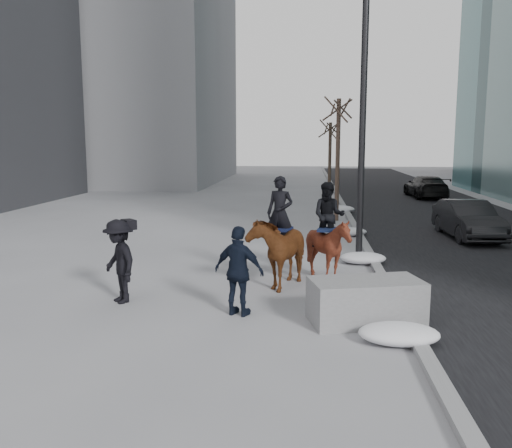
# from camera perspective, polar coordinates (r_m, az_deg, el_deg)

# --- Properties ---
(ground) EXTENTS (120.00, 120.00, 0.00)m
(ground) POSITION_cam_1_polar(r_m,az_deg,el_deg) (11.38, -0.57, -8.42)
(ground) COLOR gray
(ground) RESTS_ON ground
(road) EXTENTS (8.00, 90.00, 0.01)m
(road) POSITION_cam_1_polar(r_m,az_deg,el_deg) (21.88, 20.86, -0.60)
(road) COLOR black
(road) RESTS_ON ground
(curb) EXTENTS (0.25, 90.00, 0.12)m
(curb) POSITION_cam_1_polar(r_m,az_deg,el_deg) (21.15, 10.37, -0.32)
(curb) COLOR gray
(curb) RESTS_ON ground
(planter) EXTENTS (2.23, 1.49, 0.82)m
(planter) POSITION_cam_1_polar(r_m,az_deg,el_deg) (10.37, 11.48, -7.98)
(planter) COLOR gray
(planter) RESTS_ON ground
(car_near) EXTENTS (1.62, 4.04, 1.31)m
(car_near) POSITION_cam_1_polar(r_m,az_deg,el_deg) (20.10, 21.41, 0.44)
(car_near) COLOR black
(car_near) RESTS_ON ground
(car_far) EXTENTS (2.03, 4.60, 1.31)m
(car_far) POSITION_cam_1_polar(r_m,az_deg,el_deg) (33.49, 17.45, 3.78)
(car_far) COLOR black
(car_far) RESTS_ON ground
(tree_near) EXTENTS (1.20, 1.20, 5.62)m
(tree_near) POSITION_cam_1_polar(r_m,az_deg,el_deg) (22.96, 8.60, 7.33)
(tree_near) COLOR #3D2C24
(tree_near) RESTS_ON ground
(tree_far) EXTENTS (1.20, 1.20, 4.82)m
(tree_far) POSITION_cam_1_polar(r_m,az_deg,el_deg) (30.82, 7.78, 6.97)
(tree_far) COLOR #33281E
(tree_far) RESTS_ON ground
(mounted_left) EXTENTS (1.49, 2.16, 2.55)m
(mounted_left) POSITION_cam_1_polar(r_m,az_deg,el_deg) (12.66, 2.48, -2.22)
(mounted_left) COLOR #4D270F
(mounted_left) RESTS_ON ground
(mounted_right) EXTENTS (1.48, 1.61, 2.38)m
(mounted_right) POSITION_cam_1_polar(r_m,az_deg,el_deg) (13.19, 7.62, -1.82)
(mounted_right) COLOR #45170D
(mounted_right) RESTS_ON ground
(feeder) EXTENTS (1.11, 1.01, 1.75)m
(feeder) POSITION_cam_1_polar(r_m,az_deg,el_deg) (10.45, -1.80, -4.99)
(feeder) COLOR black
(feeder) RESTS_ON ground
(camera_crew) EXTENTS (1.24, 1.28, 1.75)m
(camera_crew) POSITION_cam_1_polar(r_m,az_deg,el_deg) (11.64, -14.21, -3.78)
(camera_crew) COLOR black
(camera_crew) RESTS_ON ground
(lamppost) EXTENTS (0.25, 0.80, 9.09)m
(lamppost) POSITION_cam_1_polar(r_m,az_deg,el_deg) (15.14, 11.29, 14.81)
(lamppost) COLOR black
(lamppost) RESTS_ON ground
(snow_piles) EXTENTS (1.36, 17.40, 0.35)m
(snow_piles) POSITION_cam_1_polar(r_m,az_deg,el_deg) (17.39, 10.46, -1.95)
(snow_piles) COLOR silver
(snow_piles) RESTS_ON ground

